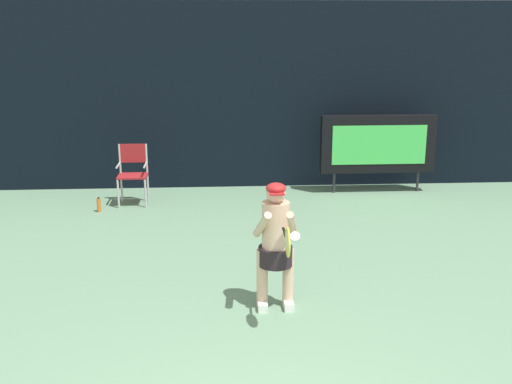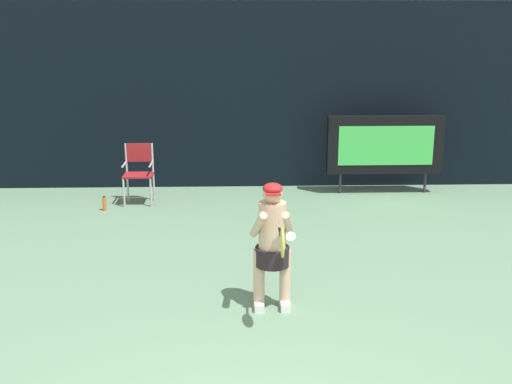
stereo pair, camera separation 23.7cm
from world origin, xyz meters
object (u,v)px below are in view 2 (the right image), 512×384
at_px(umpire_chair, 139,170).
at_px(water_bottle, 105,204).
at_px(scoreboard, 385,145).
at_px(tennis_player, 272,241).
at_px(tennis_racket, 282,242).

height_order(umpire_chair, water_bottle, umpire_chair).
xyz_separation_m(scoreboard, tennis_player, (-2.42, -4.89, -0.14)).
bearing_deg(water_bottle, scoreboard, 11.03).
distance_m(scoreboard, tennis_racket, 5.98).
relative_size(scoreboard, water_bottle, 8.30).
distance_m(scoreboard, water_bottle, 5.30).
height_order(umpire_chair, tennis_racket, tennis_racket).
bearing_deg(scoreboard, water_bottle, -168.97).
xyz_separation_m(water_bottle, tennis_player, (2.72, -3.88, 0.69)).
relative_size(umpire_chair, water_bottle, 4.08).
xyz_separation_m(scoreboard, umpire_chair, (-4.59, -0.52, -0.33)).
relative_size(umpire_chair, tennis_player, 0.73).
height_order(scoreboard, tennis_racket, scoreboard).
bearing_deg(umpire_chair, scoreboard, 6.46).
distance_m(umpire_chair, tennis_player, 4.88).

